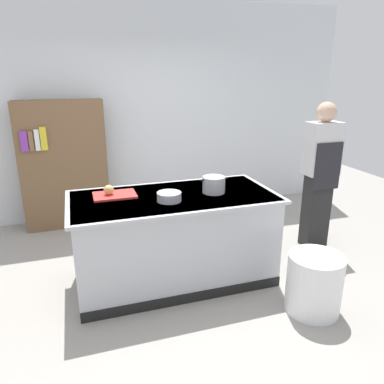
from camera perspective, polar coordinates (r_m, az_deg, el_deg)
name	(u,v)px	position (r m, az deg, el deg)	size (l,w,h in m)	color
ground_plane	(175,278)	(3.89, -2.67, -13.26)	(10.00, 10.00, 0.00)	#9E9991
back_wall	(134,111)	(5.40, -8.97, 12.34)	(6.40, 0.12, 3.00)	silver
counter_island	(174,237)	(3.67, -2.77, -7.03)	(1.98, 0.98, 0.90)	#B7BABF
cutting_board	(115,195)	(3.56, -11.97, -0.48)	(0.40, 0.28, 0.02)	red
onion	(109,190)	(3.54, -12.86, 0.33)	(0.09, 0.09, 0.09)	tan
stock_pot	(214,185)	(3.58, 3.42, 1.16)	(0.29, 0.22, 0.16)	#B7BABF
mixing_bowl	(169,197)	(3.35, -3.58, -0.73)	(0.22, 0.22, 0.08)	#B7BABF
trash_bin	(314,283)	(3.47, 18.49, -13.36)	(0.48, 0.48, 0.53)	white
person_chef	(320,173)	(4.50, 19.34, 2.81)	(0.38, 0.25, 1.72)	#252525
bookshelf	(64,165)	(5.14, -19.30, 3.93)	(1.10, 0.31, 1.70)	brown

